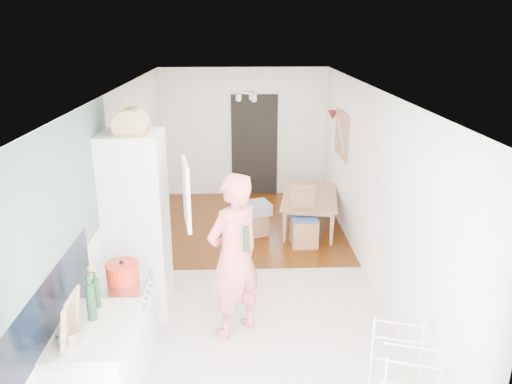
{
  "coord_description": "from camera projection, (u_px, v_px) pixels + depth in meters",
  "views": [
    {
      "loc": [
        -0.1,
        -6.07,
        3.22
      ],
      "look_at": [
        0.12,
        0.2,
        1.13
      ],
      "focal_mm": 35.0,
      "sensor_mm": 36.0,
      "label": 1
    }
  ],
  "objects": [
    {
      "name": "room_shell",
      "position": [
        247.0,
        188.0,
        6.38
      ],
      "size": [
        3.2,
        7.0,
        2.5
      ],
      "primitive_type": null,
      "color": "white",
      "rests_on": "ground"
    },
    {
      "name": "floor",
      "position": [
        248.0,
        276.0,
        6.78
      ],
      "size": [
        3.2,
        7.0,
        0.01
      ],
      "primitive_type": "cube",
      "color": "beige",
      "rests_on": "ground"
    },
    {
      "name": "wood_floor_overlay",
      "position": [
        246.0,
        224.0,
        8.53
      ],
      "size": [
        3.2,
        3.3,
        0.01
      ],
      "primitive_type": "cube",
      "color": "#622F07",
      "rests_on": "room_shell"
    },
    {
      "name": "sage_wall_panel",
      "position": [
        65.0,
        196.0,
        4.24
      ],
      "size": [
        0.02,
        3.0,
        1.3
      ],
      "primitive_type": "cube",
      "color": "slate",
      "rests_on": "room_shell"
    },
    {
      "name": "tile_splashback",
      "position": [
        53.0,
        302.0,
        3.94
      ],
      "size": [
        0.02,
        1.9,
        0.5
      ],
      "primitive_type": "cube",
      "color": "black",
      "rests_on": "room_shell"
    },
    {
      "name": "doorway_recess",
      "position": [
        254.0,
        146.0,
        9.77
      ],
      "size": [
        0.9,
        0.04,
        2.0
      ],
      "primitive_type": "cube",
      "color": "black",
      "rests_on": "room_shell"
    },
    {
      "name": "base_cabinet",
      "position": [
        99.0,
        377.0,
        4.18
      ],
      "size": [
        0.6,
        0.9,
        0.86
      ],
      "primitive_type": "cube",
      "color": "silver",
      "rests_on": "room_shell"
    },
    {
      "name": "worktop",
      "position": [
        93.0,
        330.0,
        4.03
      ],
      "size": [
        0.62,
        0.92,
        0.06
      ],
      "primitive_type": "cube",
      "color": "beige",
      "rests_on": "room_shell"
    },
    {
      "name": "range_cooker",
      "position": [
        119.0,
        325.0,
        4.89
      ],
      "size": [
        0.6,
        0.6,
        0.88
      ],
      "primitive_type": "cube",
      "color": "silver",
      "rests_on": "room_shell"
    },
    {
      "name": "cooker_top",
      "position": [
        115.0,
        283.0,
        4.74
      ],
      "size": [
        0.6,
        0.6,
        0.04
      ],
      "primitive_type": "cube",
      "color": "#B0B0B2",
      "rests_on": "room_shell"
    },
    {
      "name": "fridge_housing",
      "position": [
        137.0,
        226.0,
        5.66
      ],
      "size": [
        0.66,
        0.66,
        2.15
      ],
      "primitive_type": "cube",
      "color": "silver",
      "rests_on": "room_shell"
    },
    {
      "name": "fridge_door",
      "position": [
        187.0,
        194.0,
        5.24
      ],
      "size": [
        0.14,
        0.56,
        0.7
      ],
      "primitive_type": "cube",
      "rotation": [
        0.0,
        0.0,
        -1.4
      ],
      "color": "silver",
      "rests_on": "room_shell"
    },
    {
      "name": "fridge_interior",
      "position": [
        162.0,
        185.0,
        5.52
      ],
      "size": [
        0.02,
        0.52,
        0.66
      ],
      "primitive_type": "cube",
      "color": "white",
      "rests_on": "room_shell"
    },
    {
      "name": "pinboard",
      "position": [
        342.0,
        134.0,
        8.14
      ],
      "size": [
        0.03,
        0.9,
        0.7
      ],
      "primitive_type": "cube",
      "color": "tan",
      "rests_on": "room_shell"
    },
    {
      "name": "pinboard_frame",
      "position": [
        341.0,
        134.0,
        8.14
      ],
      "size": [
        0.0,
        0.94,
        0.74
      ],
      "primitive_type": "cube",
      "color": "#A07246",
      "rests_on": "room_shell"
    },
    {
      "name": "wall_sconce",
      "position": [
        333.0,
        115.0,
        8.69
      ],
      "size": [
        0.18,
        0.18,
        0.16
      ],
      "primitive_type": "cone",
      "color": "maroon",
      "rests_on": "room_shell"
    },
    {
      "name": "person",
      "position": [
        234.0,
        242.0,
        5.21
      ],
      "size": [
        0.94,
        0.9,
        2.16
      ],
      "primitive_type": "imported",
      "rotation": [
        0.0,
        0.0,
        3.83
      ],
      "color": "#E96E6E",
      "rests_on": "floor"
    },
    {
      "name": "dining_table",
      "position": [
        311.0,
        214.0,
        8.35
      ],
      "size": [
        0.96,
        1.45,
        0.47
      ],
      "primitive_type": "imported",
      "rotation": [
        0.0,
        0.0,
        1.41
      ],
      "color": "#A07246",
      "rests_on": "floor"
    },
    {
      "name": "dining_chair",
      "position": [
        304.0,
        218.0,
        7.57
      ],
      "size": [
        0.41,
        0.41,
        0.93
      ],
      "primitive_type": null,
      "rotation": [
        0.0,
        0.0,
        0.06
      ],
      "color": "#A07246",
      "rests_on": "floor"
    },
    {
      "name": "stool",
      "position": [
        258.0,
        224.0,
        8.05
      ],
      "size": [
        0.37,
        0.37,
        0.37
      ],
      "primitive_type": null,
      "rotation": [
        0.0,
        0.0,
        0.39
      ],
      "color": "#A07246",
      "rests_on": "floor"
    },
    {
      "name": "grey_drape",
      "position": [
        257.0,
        208.0,
        7.97
      ],
      "size": [
        0.5,
        0.5,
        0.18
      ],
      "primitive_type": "cube",
      "rotation": [
        0.0,
        0.0,
        0.3
      ],
      "color": "gray",
      "rests_on": "stool"
    },
    {
      "name": "drying_rack",
      "position": [
        403.0,
        379.0,
        4.14
      ],
      "size": [
        0.55,
        0.52,
        0.89
      ],
      "primitive_type": null,
      "rotation": [
        0.0,
        0.0,
        -0.29
      ],
      "color": "silver",
      "rests_on": "floor"
    },
    {
      "name": "bread_bin",
      "position": [
        131.0,
        124.0,
        5.23
      ],
      "size": [
        0.4,
        0.39,
        0.19
      ],
      "primitive_type": null,
      "rotation": [
        0.0,
        0.0,
        0.14
      ],
      "color": "tan",
      "rests_on": "fridge_housing"
    },
    {
      "name": "red_casserole",
      "position": [
        122.0,
        272.0,
        4.72
      ],
      "size": [
        0.36,
        0.36,
        0.18
      ],
      "primitive_type": "cylinder",
      "rotation": [
        0.0,
        0.0,
        0.15
      ],
      "color": "red",
      "rests_on": "cooker_top"
    },
    {
      "name": "steel_pan",
      "position": [
        70.0,
        335.0,
        3.83
      ],
      "size": [
        0.25,
        0.25,
        0.1
      ],
      "primitive_type": "cylinder",
      "rotation": [
        0.0,
        0.0,
        -0.23
      ],
      "color": "#B0B0B2",
      "rests_on": "worktop"
    },
    {
      "name": "held_bottle",
      "position": [
        246.0,
        239.0,
        5.03
      ],
      "size": [
        0.06,
        0.06,
        0.27
      ],
      "primitive_type": "cylinder",
      "color": "#193A20",
      "rests_on": "person"
    },
    {
      "name": "bottle_a",
      "position": [
        91.0,
        302.0,
        4.08
      ],
      "size": [
        0.08,
        0.08,
        0.32
      ],
      "primitive_type": "cylinder",
      "rotation": [
        0.0,
        0.0,
        -0.04
      ],
      "color": "#193A20",
      "rests_on": "worktop"
    },
    {
      "name": "bottle_b",
      "position": [
        96.0,
        293.0,
        4.26
      ],
      "size": [
        0.07,
        0.07,
        0.27
      ],
      "primitive_type": "cylinder",
      "rotation": [
        0.0,
        0.0,
        -0.19
      ],
      "color": "#193A20",
      "rests_on": "worktop"
    },
    {
      "name": "bottle_c",
      "position": [
        70.0,
        323.0,
        3.89
      ],
      "size": [
        0.1,
        0.1,
        0.21
      ],
      "primitive_type": "cylinder",
      "rotation": [
        0.0,
        0.0,
        -0.14
      ],
      "color": "silver",
      "rests_on": "worktop"
    },
    {
      "name": "pepper_mill_front",
      "position": [
        94.0,
        283.0,
        4.49
      ],
      "size": [
        0.07,
        0.07,
        0.21
      ],
      "primitive_type": "cylinder",
      "rotation": [
        0.0,
        0.0,
        0.2
      ],
      "color": "tan",
      "rests_on": "worktop"
    },
    {
      "name": "pepper_mill_back",
      "position": [
        92.0,
        283.0,
        4.48
      ],
      "size": [
        0.07,
        0.07,
        0.22
      ],
      "primitive_type": "cylinder",
      "rotation": [
        0.0,
        0.0,
        0.17
      ],
      "color": "tan",
      "rests_on": "worktop"
    },
    {
      "name": "chopping_boards",
      "position": [
        70.0,
        320.0,
        3.76
      ],
      "size": [
        0.04,
        0.29,
        0.4
      ],
      "primitive_type": null,
      "rotation": [
        0.0,
        0.0,
        -0.0
      ],
      "color": "tan",
      "rests_on": "worktop"
    }
  ]
}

